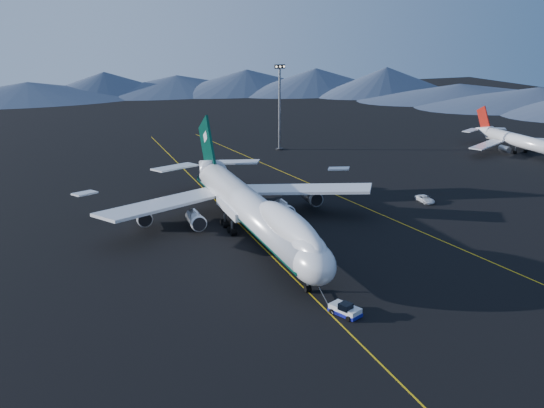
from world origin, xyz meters
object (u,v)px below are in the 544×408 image
object	(u,v)px
boeing_747	(252,209)
floodlight_mast	(280,107)
service_van	(425,199)
pushback_tug	(345,310)
second_jet	(522,142)

from	to	relation	value
boeing_747	floodlight_mast	size ratio (longest dim) A/B	2.68
boeing_747	service_van	bearing A→B (deg)	9.29
pushback_tug	second_jet	size ratio (longest dim) A/B	0.12
boeing_747	pushback_tug	distance (m)	35.85
service_van	floodlight_mast	size ratio (longest dim) A/B	0.20
pushback_tug	floodlight_mast	distance (m)	114.55
service_van	floodlight_mast	distance (m)	68.10
boeing_747	second_jet	world-z (taller)	boeing_747
second_jet	service_van	distance (m)	67.40
pushback_tug	second_jet	xyz separation A→B (m)	(101.96, 75.89, 3.15)
pushback_tug	floodlight_mast	bearing A→B (deg)	49.50
boeing_747	floodlight_mast	bearing A→B (deg)	64.53
floodlight_mast	service_van	bearing A→B (deg)	-81.19
service_van	floodlight_mast	bearing A→B (deg)	99.81
pushback_tug	service_van	xyz separation A→B (m)	(43.31, 42.82, 0.11)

